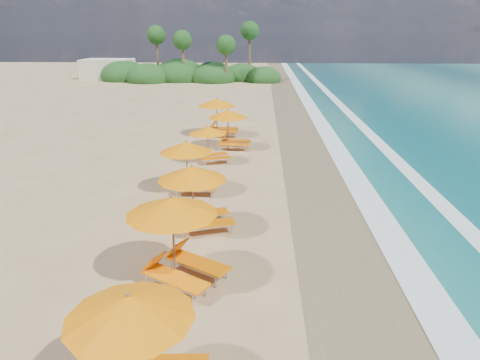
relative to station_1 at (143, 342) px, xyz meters
The scene contains 12 objects.
ground 10.08m from the station_1, 82.20° to the left, with size 160.00×160.00×0.00m, color tan.
wet_sand 11.33m from the station_1, 61.56° to the left, with size 4.00×160.00×0.01m, color #836F4E.
surf_foam 12.83m from the station_1, 50.83° to the left, with size 4.00×160.00×0.01m.
station_1 is the anchor object (origin of this frame).
station_2 4.31m from the station_1, 91.54° to the left, with size 3.57×3.57×2.65m.
station_3 7.76m from the station_1, 90.35° to the left, with size 3.20×3.12×2.51m.
station_4 11.59m from the station_1, 94.53° to the left, with size 2.60×2.40×2.40m.
station_5 16.23m from the station_1, 91.99° to the left, with size 2.66×2.60×2.09m.
station_6 19.22m from the station_1, 89.01° to the left, with size 2.78×2.61×2.46m.
station_7 22.52m from the station_1, 91.69° to the left, with size 2.89×2.68×2.64m.
treeline 56.06m from the station_1, 98.81° to the left, with size 25.80×8.80×9.74m.
beach_building 61.46m from the station_1, 109.63° to the left, with size 7.00×5.00×2.80m, color beige.
Camera 1 is at (0.82, -16.47, 7.00)m, focal length 32.21 mm.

